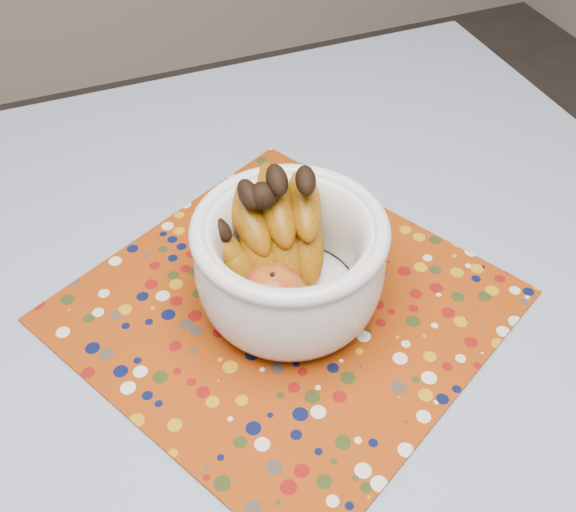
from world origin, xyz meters
The scene contains 4 objects.
table centered at (0.00, 0.00, 0.67)m, with size 1.20×1.20×0.75m.
tablecloth centered at (0.00, 0.00, 0.76)m, with size 1.32×1.32×0.01m, color slate.
placemat centered at (0.10, 0.11, 0.76)m, with size 0.43×0.43×0.00m, color #802D07.
fruit_bowl centered at (0.10, 0.13, 0.84)m, with size 0.23×0.22×0.17m.
Camera 1 is at (-0.09, -0.36, 1.36)m, focal length 42.00 mm.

